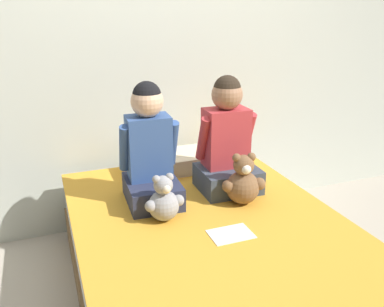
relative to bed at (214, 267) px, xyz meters
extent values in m
plane|color=#B2A899|center=(0.00, 0.00, -0.24)|extent=(14.00, 14.00, 0.00)
cube|color=beige|center=(0.00, 1.10, 1.01)|extent=(8.00, 0.06, 2.50)
cube|color=brown|center=(0.00, 0.00, -0.12)|extent=(1.38, 1.97, 0.23)
cube|color=silver|center=(0.00, 0.00, 0.10)|extent=(1.35, 1.93, 0.22)
cube|color=gold|center=(0.00, 0.00, 0.23)|extent=(1.37, 1.95, 0.03)
cube|color=#282D47|center=(-0.22, 0.38, 0.31)|extent=(0.30, 0.38, 0.13)
cube|color=#33518E|center=(-0.22, 0.43, 0.55)|extent=(0.25, 0.17, 0.36)
sphere|color=#DBAD89|center=(-0.22, 0.43, 0.82)|extent=(0.18, 0.18, 0.18)
sphere|color=black|center=(-0.22, 0.43, 0.85)|extent=(0.16, 0.16, 0.16)
cylinder|color=#33518E|center=(-0.35, 0.44, 0.56)|extent=(0.06, 0.15, 0.29)
cylinder|color=#33518E|center=(-0.08, 0.43, 0.56)|extent=(0.06, 0.15, 0.29)
cube|color=#384251|center=(0.25, 0.38, 0.32)|extent=(0.35, 0.31, 0.14)
cube|color=#B23338|center=(0.25, 0.43, 0.56)|extent=(0.26, 0.17, 0.35)
sphere|color=#9E7051|center=(0.25, 0.43, 0.82)|extent=(0.18, 0.18, 0.18)
sphere|color=#2D2319|center=(0.25, 0.43, 0.85)|extent=(0.16, 0.16, 0.16)
cylinder|color=#B23338|center=(0.11, 0.43, 0.57)|extent=(0.06, 0.15, 0.28)
cylinder|color=#B23338|center=(0.40, 0.42, 0.57)|extent=(0.06, 0.15, 0.28)
sphere|color=#939399|center=(-0.22, 0.16, 0.33)|extent=(0.16, 0.16, 0.16)
sphere|color=#939399|center=(-0.22, 0.16, 0.44)|extent=(0.10, 0.10, 0.10)
sphere|color=beige|center=(-0.22, 0.12, 0.44)|extent=(0.05, 0.05, 0.05)
sphere|color=#939399|center=(-0.26, 0.16, 0.48)|extent=(0.04, 0.04, 0.04)
sphere|color=#939399|center=(-0.19, 0.16, 0.48)|extent=(0.04, 0.04, 0.04)
sphere|color=#939399|center=(-0.30, 0.14, 0.35)|extent=(0.06, 0.06, 0.06)
sphere|color=#939399|center=(-0.14, 0.15, 0.35)|extent=(0.06, 0.06, 0.06)
sphere|color=brown|center=(0.25, 0.19, 0.34)|extent=(0.19, 0.19, 0.19)
sphere|color=brown|center=(0.25, 0.19, 0.47)|extent=(0.12, 0.12, 0.12)
sphere|color=white|center=(0.24, 0.14, 0.47)|extent=(0.05, 0.05, 0.05)
sphere|color=brown|center=(0.21, 0.19, 0.52)|extent=(0.05, 0.05, 0.05)
sphere|color=brown|center=(0.29, 0.18, 0.52)|extent=(0.05, 0.05, 0.05)
sphere|color=brown|center=(0.16, 0.19, 0.36)|extent=(0.07, 0.07, 0.07)
sphere|color=brown|center=(0.33, 0.15, 0.36)|extent=(0.07, 0.07, 0.07)
cube|color=beige|center=(0.00, 0.80, 0.30)|extent=(0.56, 0.31, 0.11)
cube|color=white|center=(0.04, -0.10, 0.25)|extent=(0.21, 0.15, 0.00)
camera|label=1|loc=(-0.75, -1.65, 1.30)|focal=38.00mm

